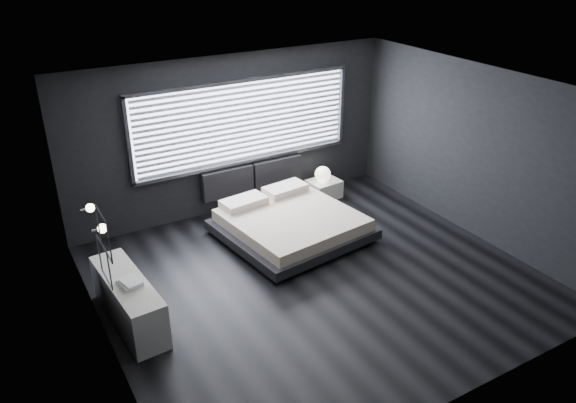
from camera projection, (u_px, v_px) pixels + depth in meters
room at (319, 192)px, 7.65m from camera, size 6.04×6.00×2.80m
window at (245, 122)px, 9.75m from camera, size 4.14×0.09×1.52m
headboard at (253, 177)px, 10.20m from camera, size 1.96×0.16×0.52m
sconce_near at (102, 228)px, 6.30m from camera, size 0.18×0.11×0.11m
sconce_far at (90, 208)px, 6.77m from camera, size 0.18×0.11×0.11m
wall_art_upper at (104, 234)px, 5.68m from camera, size 0.01×0.48×0.48m
wall_art_lower at (104, 262)px, 6.08m from camera, size 0.01×0.48×0.48m
bed at (290, 223)px, 9.27m from camera, size 2.38×2.30×0.56m
nightstand at (324, 189)px, 10.71m from camera, size 0.61×0.53×0.34m
orb_lamp at (323, 174)px, 10.54m from camera, size 0.30×0.30×0.30m
dresser at (129, 301)px, 7.22m from camera, size 0.58×1.65×0.65m
book_stack at (130, 283)px, 6.96m from camera, size 0.28×0.35×0.06m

